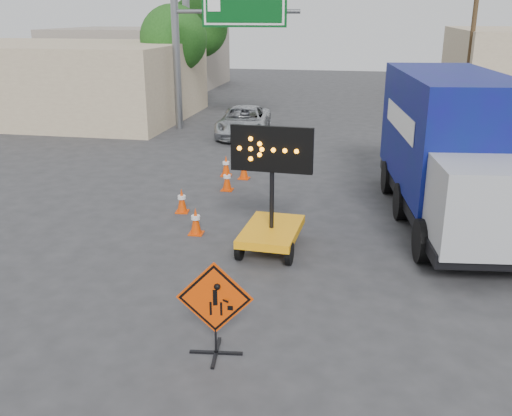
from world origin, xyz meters
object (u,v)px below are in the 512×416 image
(pickup_truck, at_px, (244,121))
(arrow_board, at_px, (272,224))
(construction_sign, at_px, (215,307))
(box_truck, at_px, (451,158))

(pickup_truck, bearing_deg, arrow_board, -80.07)
(construction_sign, relative_size, pickup_truck, 0.35)
(construction_sign, bearing_deg, arrow_board, 80.97)
(pickup_truck, xyz_separation_m, box_truck, (8.05, -10.32, 1.14))
(arrow_board, xyz_separation_m, box_truck, (4.43, 3.02, 1.13))
(arrow_board, relative_size, pickup_truck, 0.64)
(construction_sign, bearing_deg, pickup_truck, 93.80)
(construction_sign, relative_size, box_truck, 0.20)
(box_truck, bearing_deg, arrow_board, -152.99)
(construction_sign, distance_m, box_truck, 9.00)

